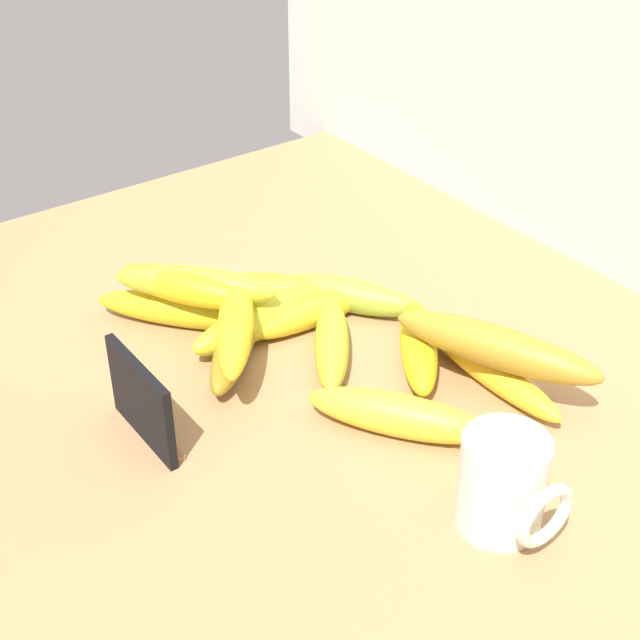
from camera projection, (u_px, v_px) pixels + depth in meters
The scene contains 17 objects.
counter_top at pixel (348, 405), 92.27cm from camera, with size 110.00×76.00×3.00cm, color #A1784D.
chalkboard_sign at pixel (142, 404), 83.87cm from camera, with size 11.00×1.80×8.40cm.
coffee_mug at pixel (505, 485), 74.61cm from camera, with size 8.66×7.16×8.51cm.
banana_0 at pixel (261, 319), 98.78cm from camera, with size 17.65×4.03×4.03cm, color gold.
banana_1 at pixel (235, 344), 95.24cm from camera, with size 16.70×3.56×3.56cm, color olive.
banana_2 at pixel (418, 346), 94.83cm from camera, with size 16.00×3.74×3.74cm, color yellow.
banana_3 at pixel (394, 417), 85.21cm from camera, with size 17.15×4.04×4.04cm, color yellow.
banana_4 at pixel (315, 311), 100.67cm from camera, with size 15.99×3.26×3.26cm, color yellow.
banana_5 at pixel (187, 310), 100.39cm from camera, with size 20.46×3.78×3.78cm, color gold.
banana_6 at pixel (332, 344), 95.36cm from camera, with size 15.61×3.55×3.55cm, color #AFBA2C.
banana_7 at pixel (349, 295), 102.95cm from camera, with size 16.06×3.83×3.83cm, color #92B233.
banana_8 at pixel (262, 290), 103.74cm from camera, with size 15.29×3.89×3.89cm, color yellow.
banana_9 at pixel (489, 369), 92.04cm from camera, with size 19.42×3.21×3.21cm, color yellow.
banana_10 at pixel (183, 286), 97.35cm from camera, with size 15.28×3.71×3.71cm, color yellow.
banana_11 at pixel (496, 347), 88.80cm from camera, with size 20.73×4.13×4.13cm, color #AC8226.
banana_12 at pixel (235, 324), 91.97cm from camera, with size 18.22×3.55×3.55cm, color yellow.
banana_13 at pixel (195, 284), 97.50cm from camera, with size 17.50×3.82×3.82cm, color gold.
Camera 1 is at (56.74, -45.01, 59.36)cm, focal length 52.60 mm.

